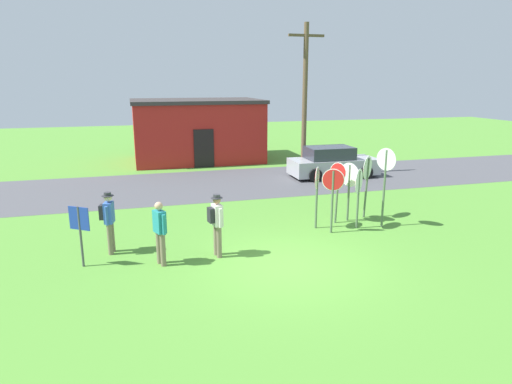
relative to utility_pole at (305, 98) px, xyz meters
name	(u,v)px	position (x,y,z in m)	size (l,w,h in m)	color
ground_plane	(287,266)	(-4.64, -10.72, -3.85)	(80.00, 80.00, 0.00)	#518E33
street_asphalt	(217,184)	(-4.64, -0.90, -3.85)	(60.00, 6.40, 0.01)	#4C4C51
building_background	(197,130)	(-4.52, 5.83, -2.05)	(7.48, 5.21, 3.60)	#B2231E
utility_pole	(305,98)	(0.00, 0.00, 0.00)	(1.80, 0.24, 7.35)	brown
parked_car_on_street	(332,163)	(1.22, -0.84, -3.16)	(4.31, 2.04, 1.51)	#A5A8AD
stop_sign_rear_right	(338,183)	(-1.83, -7.72, -2.47)	(0.35, 0.58, 2.06)	#51664C
stop_sign_leaning_right	(367,176)	(-0.61, -7.46, -2.36)	(0.64, 0.56, 2.17)	#51664C
stop_sign_tallest	(317,187)	(-2.72, -8.08, -2.47)	(0.40, 0.61, 2.03)	#51664C
stop_sign_low_front	(359,188)	(-1.45, -8.44, -2.51)	(0.57, 0.60, 1.96)	#51664C
stop_sign_center_cluster	(333,190)	(-2.44, -8.64, -2.46)	(0.61, 0.35, 2.05)	#51664C
stop_sign_leaning_left	(349,182)	(-1.35, -7.62, -2.48)	(0.33, 0.75, 2.01)	#51664C
stop_sign_rear_left	(385,174)	(-0.58, -8.53, -2.09)	(0.29, 0.66, 2.60)	#51664C
person_in_teal	(160,230)	(-7.76, -9.76, -2.90)	(0.34, 0.53, 1.69)	#7A6B56
person_with_sunhat	(109,218)	(-9.06, -8.56, -2.84)	(0.42, 0.56, 1.74)	#7A6B56
person_near_signs	(216,221)	(-6.26, -9.59, -2.84)	(0.42, 0.56, 1.74)	#7A6B56
info_panel_leftmost	(80,226)	(-9.72, -9.34, -2.75)	(0.51, 0.36, 1.59)	#4C4C51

